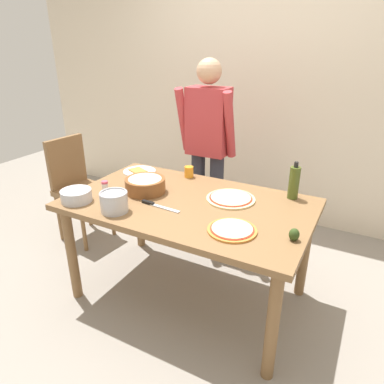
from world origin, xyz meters
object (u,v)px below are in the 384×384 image
Objects in this scene: dining_table at (188,214)px; chef_knife at (156,205)px; chair_wooden_left at (77,183)px; pizza_raw_on_board at (231,198)px; popcorn_bowl at (145,184)px; avocado at (294,235)px; person_cook at (208,144)px; steel_pot at (114,202)px; plate_with_slice at (139,171)px; mixing_bowl_steel at (76,196)px; salt_shaker at (105,188)px; olive_oil_bottle at (294,182)px; pizza_cooked_on_tray at (232,230)px; cup_orange at (189,172)px.

chef_knife reaches higher than dining_table.
chair_wooden_left reaches higher than pizza_raw_on_board.
avocado is at bearing -8.75° from popcorn_bowl.
steel_pot is (-0.11, -1.10, -0.11)m from person_cook.
plate_with_slice is 0.93× the size of popcorn_bowl.
dining_table is 22.86× the size of avocado.
salt_shaker is at bearing 56.54° from mixing_bowl_steel.
person_cook reaches higher than steel_pot.
plate_with_slice is 2.45× the size of salt_shaker.
steel_pot is (0.29, -0.65, 0.06)m from plate_with_slice.
person_cook is at bearing 136.09° from avocado.
chair_wooden_left is 1.27m from chef_knife.
popcorn_bowl is 1.01m from olive_oil_bottle.
olive_oil_bottle is (0.19, 0.61, 0.10)m from pizza_cooked_on_tray.
avocado is at bearing -12.68° from dining_table.
steel_pot is (0.99, -0.62, 0.29)m from chair_wooden_left.
steel_pot is (-0.34, -0.34, 0.16)m from dining_table.
person_cook is 4.96× the size of pizza_raw_on_board.
chair_wooden_left is 2.11m from avocado.
pizza_cooked_on_tray is at bearing -57.34° from person_cook.
plate_with_slice is at bearing -166.69° from cup_orange.
person_cook reaches higher than chair_wooden_left.
mixing_bowl_steel is 1.44m from olive_oil_bottle.
chair_wooden_left reaches higher than plate_with_slice.
mixing_bowl_steel is at bearing -111.17° from person_cook.
salt_shaker is (-0.78, -0.34, 0.04)m from pizza_raw_on_board.
chair_wooden_left is at bearing 149.10° from salt_shaker.
steel_pot reaches higher than avocado.
chef_knife is at bearing 44.92° from steel_pot.
chef_knife is (0.50, 0.19, -0.03)m from mixing_bowl_steel.
olive_oil_bottle is 0.57m from avocado.
chef_knife is (0.47, -0.46, -0.00)m from plate_with_slice.
person_cook is 1.26m from chair_wooden_left.
salt_shaker is 0.36× the size of chef_knife.
popcorn_bowl is at bearing 140.09° from chef_knife.
avocado is (1.38, 0.18, -0.01)m from mixing_bowl_steel.
popcorn_bowl reaches higher than cup_orange.
avocado is (0.33, 0.06, 0.03)m from pizza_cooked_on_tray.
pizza_raw_on_board is 4.67× the size of avocado.
olive_oil_bottle is at bearing 22.22° from popcorn_bowl.
cup_orange is 1.10m from avocado.
chair_wooden_left is at bearing 175.53° from pizza_raw_on_board.
chair_wooden_left is at bearing 163.56° from pizza_cooked_on_tray.
avocado is at bearing 10.95° from pizza_cooked_on_tray.
avocado is (1.28, 0.02, -0.02)m from salt_shaker.
dining_table is at bearing -0.20° from popcorn_bowl.
salt_shaker is 0.40m from chef_knife.
person_cook reaches higher than olive_oil_bottle.
person_cook reaches higher than salt_shaker.
cup_orange is 0.67m from salt_shaker.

